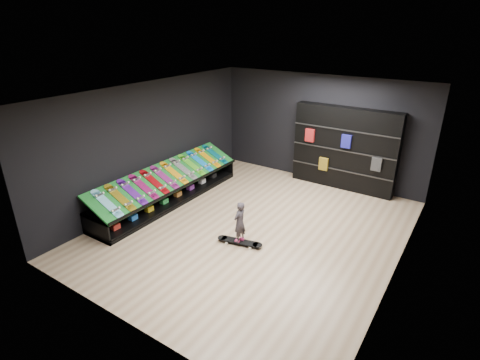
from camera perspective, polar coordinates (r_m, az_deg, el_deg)
The scene contains 23 objects.
floor at distance 8.47m, azimuth 2.10°, elevation -7.41°, with size 6.00×7.00×0.01m, color tan.
ceiling at distance 7.42m, azimuth 2.44°, elevation 12.98°, with size 6.00×7.00×0.01m, color white.
wall_back at distance 10.83m, azimuth 12.01°, elevation 7.60°, with size 6.00×0.02×3.00m, color black.
wall_front at distance 5.44m, azimuth -17.53°, elevation -9.08°, with size 6.00×0.02×3.00m, color black.
wall_left at distance 9.63m, azimuth -13.26°, elevation 5.56°, with size 0.02×7.00×3.00m, color black.
wall_right at distance 6.90m, azimuth 24.09°, elevation -2.99°, with size 0.02×7.00×3.00m, color black.
display_rack at distance 9.77m, azimuth -10.76°, elevation -1.84°, with size 0.90×4.50×0.50m, color black, non-canonical shape.
turf_ramp at distance 9.55m, azimuth -10.74°, elevation 0.60°, with size 1.00×4.50×0.04m, color #0F601C.
back_shelving at distance 10.51m, azimuth 15.63°, elevation 4.61°, with size 2.80×0.33×2.24m, color black.
floor_skateboard at distance 7.89m, azimuth -0.06°, elevation -9.52°, with size 0.98×0.22×0.09m, color black, non-canonical shape.
child at distance 7.73m, azimuth -0.06°, elevation -7.57°, with size 0.20×0.14×0.53m, color black.
display_board_0 at distance 8.41m, azimuth -19.59°, elevation -3.40°, with size 0.98×0.22×0.09m, color #0CB2E5, non-canonical shape.
display_board_1 at distance 8.59m, azimuth -17.80°, elevation -2.58°, with size 0.98×0.22×0.09m, color yellow, non-canonical shape.
display_board_2 at distance 8.79m, azimuth -16.09°, elevation -1.78°, with size 0.98×0.22×0.09m, color purple, non-canonical shape.
display_board_3 at distance 8.99m, azimuth -14.46°, elevation -1.02°, with size 0.98×0.22×0.09m, color #E5198C, non-canonical shape.
display_board_4 at distance 9.20m, azimuth -12.90°, elevation -0.29°, with size 0.98×0.22×0.09m, color red, non-canonical shape.
display_board_5 at distance 9.42m, azimuth -11.41°, elevation 0.40°, with size 0.98×0.22×0.09m, color #2626BF, non-canonical shape.
display_board_6 at distance 9.65m, azimuth -10.00°, elevation 1.06°, with size 0.98×0.22×0.09m, color orange, non-canonical shape.
display_board_7 at distance 9.88m, azimuth -8.64°, elevation 1.69°, with size 0.98×0.22×0.09m, color black, non-canonical shape.
display_board_8 at distance 10.12m, azimuth -7.35°, elevation 2.29°, with size 0.98×0.22×0.09m, color green, non-canonical shape.
display_board_9 at distance 10.37m, azimuth -6.12°, elevation 2.86°, with size 0.98×0.22×0.09m, color blue, non-canonical shape.
display_board_10 at distance 10.62m, azimuth -4.95°, elevation 3.41°, with size 0.98×0.22×0.09m, color yellow, non-canonical shape.
display_board_11 at distance 10.88m, azimuth -3.83°, elevation 3.92°, with size 0.98×0.22×0.09m, color #0C8C99, non-canonical shape.
Camera 1 is at (3.76, -6.26, 4.30)m, focal length 28.00 mm.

